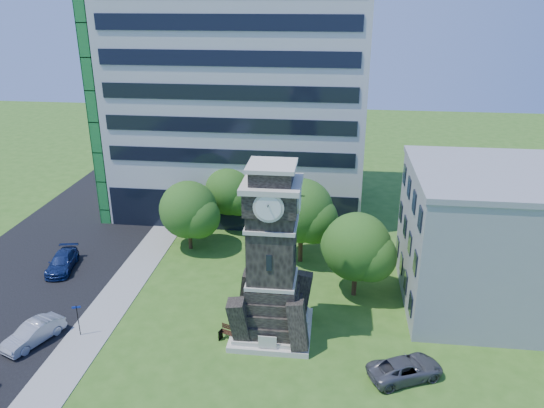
# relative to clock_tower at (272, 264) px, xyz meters

# --- Properties ---
(ground) EXTENTS (160.00, 160.00, 0.00)m
(ground) POSITION_rel_clock_tower_xyz_m (-3.00, -2.00, -5.28)
(ground) COLOR #34621C
(ground) RESTS_ON ground
(sidewalk) EXTENTS (3.00, 70.00, 0.06)m
(sidewalk) POSITION_rel_clock_tower_xyz_m (-12.50, 3.00, -5.25)
(sidewalk) COLOR gray
(sidewalk) RESTS_ON ground
(street) EXTENTS (14.00, 80.00, 0.02)m
(street) POSITION_rel_clock_tower_xyz_m (-21.00, 3.00, -5.27)
(street) COLOR black
(street) RESTS_ON ground
(clock_tower) EXTENTS (5.40, 5.40, 12.22)m
(clock_tower) POSITION_rel_clock_tower_xyz_m (0.00, 0.00, 0.00)
(clock_tower) COLOR beige
(clock_tower) RESTS_ON ground
(office_tall) EXTENTS (26.20, 15.11, 28.60)m
(office_tall) POSITION_rel_clock_tower_xyz_m (-6.20, 23.84, 8.94)
(office_tall) COLOR silver
(office_tall) RESTS_ON ground
(office_low) EXTENTS (15.20, 12.20, 10.40)m
(office_low) POSITION_rel_clock_tower_xyz_m (16.97, 6.00, -0.07)
(office_low) COLOR gray
(office_low) RESTS_ON ground
(car_street_mid) EXTENTS (3.02, 4.53, 1.41)m
(car_street_mid) POSITION_rel_clock_tower_xyz_m (-15.74, -3.07, -4.57)
(car_street_mid) COLOR #96989D
(car_street_mid) RESTS_ON ground
(car_street_north) EXTENTS (2.79, 5.02, 1.37)m
(car_street_north) POSITION_rel_clock_tower_xyz_m (-18.77, 6.83, -4.59)
(car_street_north) COLOR #12214E
(car_street_north) RESTS_ON ground
(car_east_lot) EXTENTS (5.15, 3.89, 1.30)m
(car_east_lot) POSITION_rel_clock_tower_xyz_m (8.65, -3.70, -4.63)
(car_east_lot) COLOR #505055
(car_east_lot) RESTS_ON ground
(park_bench) EXTENTS (1.89, 0.50, 0.97)m
(park_bench) POSITION_rel_clock_tower_xyz_m (-2.47, -1.19, -4.76)
(park_bench) COLOR black
(park_bench) RESTS_ON ground
(street_sign) EXTENTS (0.58, 0.06, 2.40)m
(street_sign) POSITION_rel_clock_tower_xyz_m (-13.03, -1.99, -3.78)
(street_sign) COLOR black
(street_sign) RESTS_ON ground
(tree_nw) EXTENTS (5.72, 5.20, 6.47)m
(tree_nw) POSITION_rel_clock_tower_xyz_m (-8.93, 12.03, -1.57)
(tree_nw) COLOR #332114
(tree_nw) RESTS_ON ground
(tree_nc) EXTENTS (5.26, 4.78, 6.45)m
(tree_nc) POSITION_rel_clock_tower_xyz_m (-6.12, 16.76, -1.39)
(tree_nc) COLOR #332114
(tree_nc) RESTS_ON ground
(tree_ne) EXTENTS (6.07, 5.52, 7.55)m
(tree_ne) POSITION_rel_clock_tower_xyz_m (1.29, 10.77, -0.69)
(tree_ne) COLOR #332114
(tree_ne) RESTS_ON ground
(tree_east) EXTENTS (5.74, 5.22, 6.77)m
(tree_east) POSITION_rel_clock_tower_xyz_m (5.84, 5.66, -1.29)
(tree_east) COLOR #332114
(tree_east) RESTS_ON ground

